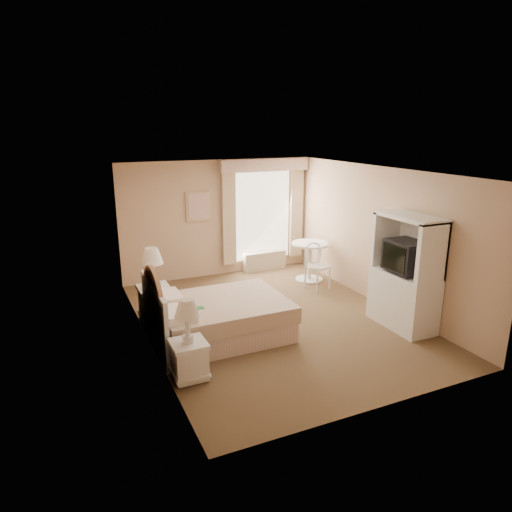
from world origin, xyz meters
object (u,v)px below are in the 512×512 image
nightstand_near (189,350)px  nightstand_far (154,294)px  armoire (405,281)px  round_table (310,255)px  bed (215,317)px  cafe_chair (316,262)px

nightstand_near → nightstand_far: 2.05m
armoire → nightstand_near: bearing=-177.6°
nightstand_far → round_table: 3.52m
bed → armoire: bearing=-16.5°
nightstand_far → round_table: nightstand_far is taller
round_table → cafe_chair: bearing=-106.1°
nightstand_far → round_table: (3.45, 0.72, 0.08)m
cafe_chair → bed: bearing=-165.7°
nightstand_near → cafe_chair: 4.04m
nightstand_far → cafe_chair: (3.31, 0.26, 0.07)m
round_table → bed: bearing=-147.4°
cafe_chair → armoire: (0.34, -2.16, 0.23)m
bed → nightstand_near: (-0.71, -1.02, 0.08)m
round_table → nightstand_far: bearing=-168.1°
nightstand_far → armoire: armoire is taller
nightstand_near → round_table: size_ratio=1.33×
bed → round_table: 3.25m
nightstand_near → round_table: nightstand_near is taller
nightstand_far → cafe_chair: size_ratio=1.34×
bed → nightstand_far: 1.26m
nightstand_far → round_table: bearing=11.9°
nightstand_near → cafe_chair: bearing=34.9°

